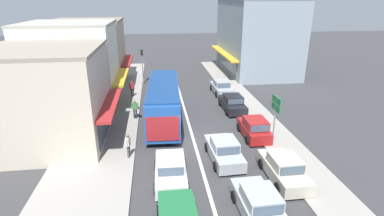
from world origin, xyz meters
name	(u,v)px	position (x,y,z in m)	size (l,w,h in m)	color
ground_plane	(194,143)	(0.00, 0.00, 0.00)	(140.00, 140.00, 0.00)	#353538
lane_centre_line	(188,122)	(0.00, 4.00, 0.00)	(0.20, 28.00, 0.01)	silver
sidewalk_left	(109,116)	(-6.80, 6.00, 0.07)	(5.20, 44.00, 0.14)	gray
kerb_right	(251,110)	(6.20, 6.00, 0.06)	(2.80, 44.00, 0.12)	gray
shopfront_corner_near	(47,97)	(-10.18, 1.66, 3.42)	(8.64, 7.80, 6.84)	beige
shopfront_mid_block	(74,66)	(-10.18, 9.55, 3.93)	(8.71, 7.50, 7.88)	silver
shopfront_far_end	(90,53)	(-10.18, 17.51, 3.78)	(8.71, 7.62, 7.58)	#B2A38E
building_right_far	(256,36)	(11.48, 21.30, 4.88)	(9.30, 13.86, 9.77)	#84939E
city_bus	(164,99)	(-1.99, 4.75, 1.88)	(3.13, 10.97, 3.23)	#1E4C99
sedan_queue_gap_filler	(171,170)	(-1.98, -4.42, 0.66)	(2.00, 4.25, 1.47)	silver
sedan_queue_far_back	(260,206)	(2.04, -8.09, 0.66)	(1.99, 4.25, 1.47)	#9EA3A8
sedan_behind_bus_near	(224,151)	(1.58, -2.55, 0.66)	(2.03, 4.27, 1.47)	#9EA3A8
parked_sedan_kerb_front	(284,169)	(4.51, -5.15, 0.66)	(1.94, 4.22, 1.47)	#B7B29E
parked_hatchback_kerb_second	(254,128)	(4.59, 0.45, 0.71)	(1.83, 3.71, 1.54)	maroon
parked_sedan_kerb_third	(233,103)	(4.43, 6.30, 0.66)	(1.97, 4.24, 1.47)	black
parked_sedan_kerb_rear	(222,88)	(4.55, 11.55, 0.66)	(2.00, 4.25, 1.47)	#9EA3A8
traffic_light_downstreet	(142,61)	(-4.07, 16.46, 2.85)	(0.33, 0.24, 4.20)	gray
directional_road_sign	(276,108)	(5.64, -0.66, 2.70)	(0.10, 1.40, 3.60)	gray
pedestrian_with_handbag_near	(135,108)	(-4.44, 5.05, 1.07)	(0.65, 0.25, 1.63)	#232838
pedestrian_browsing_midblock	(128,144)	(-4.54, -1.67, 1.07)	(0.32, 0.55, 1.63)	#4C4742
pedestrian_far_walker	(132,88)	(-5.07, 11.27, 1.07)	(0.49, 0.38, 1.63)	#232838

